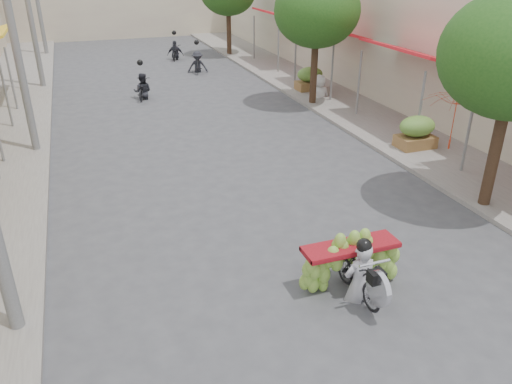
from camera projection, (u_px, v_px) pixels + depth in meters
name	position (u px, v px, depth m)	size (l,w,h in m)	color
ground	(389.00, 375.00, 7.64)	(120.00, 120.00, 0.00)	#4B4B4F
sidewalk_right	(335.00, 95.00, 22.46)	(4.00, 60.00, 0.12)	gray
shophouse_row_right	(452.00, 24.00, 21.86)	(9.77, 40.00, 6.00)	beige
utility_pole_mid	(11.00, 22.00, 14.42)	(0.60, 0.24, 8.00)	slate
street_tree_mid	(317.00, 11.00, 19.51)	(3.40, 3.40, 5.25)	#3A2719
produce_crate_mid	(417.00, 130.00, 16.00)	(1.20, 0.88, 1.16)	brown
produce_crate_far	(310.00, 77.00, 22.78)	(1.20, 0.88, 1.16)	brown
banana_motorbike	(356.00, 260.00, 9.20)	(2.20, 1.73, 2.17)	black
market_umbrella	(460.00, 91.00, 13.55)	(2.20, 2.20, 1.70)	red
pedestrian	(320.00, 75.00, 21.50)	(0.98, 0.62, 1.93)	silver
bg_motorbike_a	(142.00, 82.00, 21.74)	(0.99, 1.60, 1.95)	black
bg_motorbike_b	(197.00, 57.00, 26.52)	(1.16, 1.75, 1.95)	black
bg_motorbike_c	(175.00, 46.00, 29.67)	(1.10, 1.55, 1.95)	black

